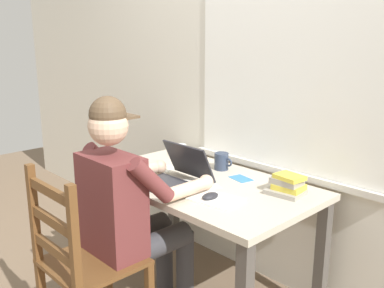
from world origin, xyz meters
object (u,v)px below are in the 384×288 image
object	(u,v)px
desk	(200,197)
coffee_mug_white	(181,151)
landscape_photo_print	(241,179)
seated_person	(130,204)
coffee_mug_dark	(222,161)
computer_mouse	(210,196)
wooden_chair	(83,264)
book_stack_main	(287,185)
laptop	(176,176)

from	to	relation	value
desk	coffee_mug_white	bearing A→B (deg)	150.76
landscape_photo_print	seated_person	bearing A→B (deg)	-94.10
desk	coffee_mug_dark	size ratio (longest dim) A/B	10.54
desk	coffee_mug_white	distance (m)	0.51
coffee_mug_dark	landscape_photo_print	world-z (taller)	coffee_mug_dark
computer_mouse	coffee_mug_dark	xyz separation A→B (m)	(-0.30, 0.41, 0.04)
wooden_chair	landscape_photo_print	world-z (taller)	wooden_chair
computer_mouse	landscape_photo_print	size ratio (longest dim) A/B	0.77
wooden_chair	coffee_mug_white	size ratio (longest dim) A/B	8.12
landscape_photo_print	desk	bearing A→B (deg)	-113.80
desk	book_stack_main	distance (m)	0.52
coffee_mug_white	landscape_photo_print	size ratio (longest dim) A/B	0.89
coffee_mug_dark	landscape_photo_print	xyz separation A→B (m)	(0.20, -0.05, -0.05)
landscape_photo_print	computer_mouse	bearing A→B (deg)	-62.23
coffee_mug_white	coffee_mug_dark	world-z (taller)	coffee_mug_dark
wooden_chair	laptop	distance (m)	0.66
desk	coffee_mug_dark	world-z (taller)	coffee_mug_dark
wooden_chair	coffee_mug_white	xyz separation A→B (m)	(-0.38, 0.97, 0.30)
computer_mouse	coffee_mug_dark	distance (m)	0.51
book_stack_main	wooden_chair	bearing A→B (deg)	-119.33
wooden_chair	laptop	xyz separation A→B (m)	(0.00, 0.59, 0.30)
landscape_photo_print	wooden_chair	bearing A→B (deg)	-89.35
desk	coffee_mug_dark	bearing A→B (deg)	103.23
laptop	landscape_photo_print	distance (m)	0.39
laptop	landscape_photo_print	size ratio (longest dim) A/B	2.54
book_stack_main	coffee_mug_white	bearing A→B (deg)	175.93
seated_person	computer_mouse	xyz separation A→B (m)	(0.29, 0.29, 0.05)
laptop	landscape_photo_print	xyz separation A→B (m)	(0.19, 0.33, -0.05)
desk	seated_person	size ratio (longest dim) A/B	1.05
book_stack_main	desk	bearing A→B (deg)	-159.22
computer_mouse	wooden_chair	bearing A→B (deg)	-116.94
computer_mouse	coffee_mug_dark	size ratio (longest dim) A/B	0.80
desk	computer_mouse	size ratio (longest dim) A/B	13.12
laptop	book_stack_main	world-z (taller)	laptop
laptop	computer_mouse	size ratio (longest dim) A/B	3.30
wooden_chair	book_stack_main	size ratio (longest dim) A/B	4.77
wooden_chair	seated_person	bearing A→B (deg)	90.00
computer_mouse	coffee_mug_dark	bearing A→B (deg)	125.99
seated_person	desk	bearing A→B (deg)	83.92
desk	landscape_photo_print	distance (m)	0.26
desk	coffee_mug_dark	distance (m)	0.29
seated_person	computer_mouse	bearing A→B (deg)	44.79
seated_person	landscape_photo_print	distance (m)	0.67
coffee_mug_white	desk	bearing A→B (deg)	-29.24
desk	computer_mouse	bearing A→B (deg)	-34.82
seated_person	coffee_mug_white	world-z (taller)	seated_person
seated_person	laptop	size ratio (longest dim) A/B	3.78
wooden_chair	landscape_photo_print	distance (m)	0.98
laptop	computer_mouse	world-z (taller)	laptop
computer_mouse	laptop	bearing A→B (deg)	175.20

